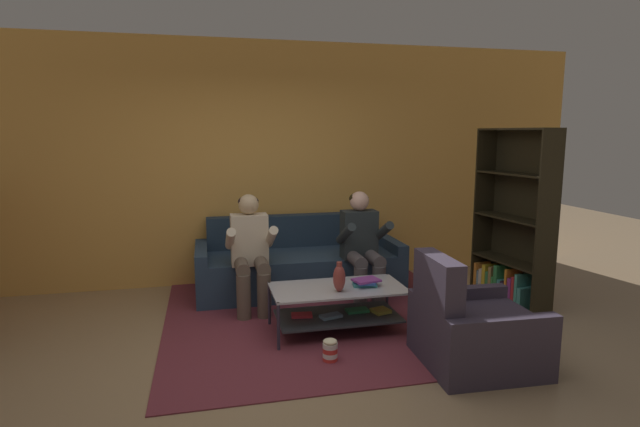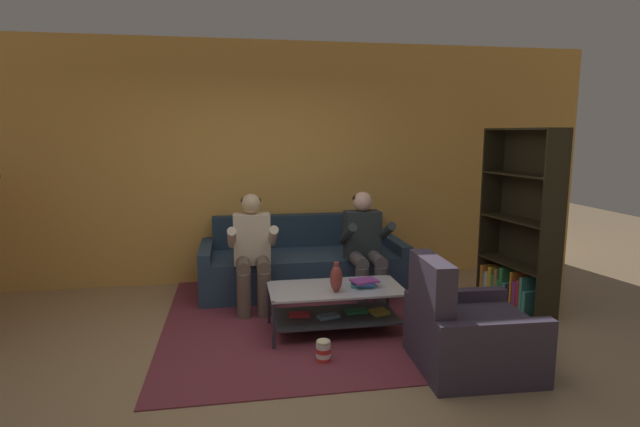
% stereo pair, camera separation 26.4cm
% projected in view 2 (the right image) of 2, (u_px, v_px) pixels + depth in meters
% --- Properties ---
extents(ground, '(16.80, 16.80, 0.00)m').
position_uv_depth(ground, '(283.00, 366.00, 3.93)').
color(ground, '#9B7F5C').
extents(back_partition, '(8.40, 0.12, 2.90)m').
position_uv_depth(back_partition, '(261.00, 163.00, 6.09)').
color(back_partition, gold).
rests_on(back_partition, ground).
extents(couch, '(2.32, 0.93, 0.84)m').
position_uv_depth(couch, '(303.00, 266.00, 5.83)').
color(couch, '#283C53').
rests_on(couch, ground).
extents(person_seated_left, '(0.50, 0.58, 1.20)m').
position_uv_depth(person_seated_left, '(252.00, 247.00, 5.14)').
color(person_seated_left, brown).
rests_on(person_seated_left, ground).
extents(person_seated_right, '(0.50, 0.58, 1.19)m').
position_uv_depth(person_seated_right, '(365.00, 243.00, 5.34)').
color(person_seated_right, '#534B4E').
rests_on(person_seated_right, ground).
extents(coffee_table, '(1.22, 0.62, 0.42)m').
position_uv_depth(coffee_table, '(336.00, 303.00, 4.57)').
color(coffee_table, '#B8B9C4').
rests_on(coffee_table, ground).
extents(area_rug, '(3.04, 3.27, 0.01)m').
position_uv_depth(area_rug, '(319.00, 311.00, 5.13)').
color(area_rug, brown).
rests_on(area_rug, ground).
extents(vase, '(0.11, 0.11, 0.27)m').
position_uv_depth(vase, '(336.00, 278.00, 4.41)').
color(vase, brown).
rests_on(vase, coffee_table).
extents(book_stack, '(0.27, 0.22, 0.07)m').
position_uv_depth(book_stack, '(364.00, 283.00, 4.57)').
color(book_stack, teal).
rests_on(book_stack, coffee_table).
extents(bookshelf, '(0.41, 0.97, 1.87)m').
position_uv_depth(bookshelf, '(519.00, 244.00, 5.20)').
color(bookshelf, black).
rests_on(bookshelf, ground).
extents(armchair, '(0.90, 0.86, 0.89)m').
position_uv_depth(armchair, '(468.00, 334.00, 3.86)').
color(armchair, '#372F3F').
rests_on(armchair, ground).
extents(popcorn_tub, '(0.12, 0.12, 0.19)m').
position_uv_depth(popcorn_tub, '(323.00, 350.00, 4.00)').
color(popcorn_tub, red).
rests_on(popcorn_tub, ground).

